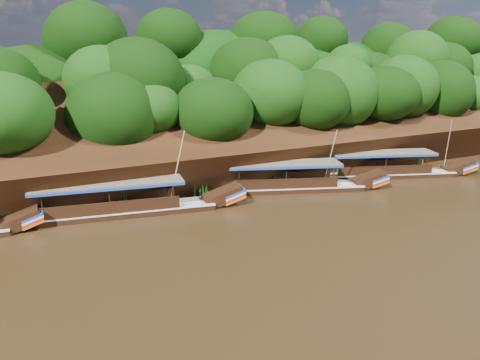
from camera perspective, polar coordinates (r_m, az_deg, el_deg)
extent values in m
plane|color=black|center=(34.70, 11.14, -4.94)|extent=(160.00, 160.00, 0.00)
cube|color=black|center=(46.87, -0.83, 5.11)|extent=(120.00, 16.12, 13.64)
cube|color=black|center=(56.50, -5.37, 3.21)|extent=(120.00, 24.00, 12.00)
ellipsoid|color=#15410A|center=(43.63, -7.32, 4.21)|extent=(18.00, 8.00, 6.40)
ellipsoid|color=#15410A|center=(52.53, -4.36, 12.45)|extent=(24.00, 11.00, 8.40)
ellipsoid|color=#15410A|center=(60.35, 20.83, 6.34)|extent=(18.00, 8.00, 6.00)
ellipsoid|color=#15410A|center=(72.27, 22.23, 11.87)|extent=(22.00, 10.00, 8.00)
cube|color=black|center=(48.22, 17.62, 0.41)|extent=(12.90, 6.56, 0.91)
cube|color=silver|center=(48.11, 17.66, 0.91)|extent=(12.93, 6.63, 0.10)
cube|color=black|center=(51.50, 25.07, 1.41)|extent=(3.44, 2.62, 1.76)
cube|color=#1942A5|center=(51.87, 25.86, 1.75)|extent=(2.09, 2.18, 0.65)
cube|color=#B42414|center=(51.94, 25.82, 1.38)|extent=(2.09, 2.18, 0.65)
cube|color=brown|center=(47.34, 16.97, 3.22)|extent=(10.39, 5.91, 0.12)
cube|color=#1942A5|center=(47.36, 16.96, 3.08)|extent=(10.39, 5.91, 0.18)
cylinder|color=tan|center=(49.70, 24.01, 3.98)|extent=(1.56, 1.54, 5.06)
cube|color=black|center=(41.64, 6.37, -1.27)|extent=(12.47, 6.56, 0.94)
cube|color=silver|center=(41.52, 6.39, -0.68)|extent=(12.49, 6.63, 0.10)
cube|color=black|center=(43.53, 15.44, -0.01)|extent=(3.37, 2.65, 1.76)
cube|color=#1942A5|center=(43.75, 16.41, 0.41)|extent=(2.07, 2.21, 0.64)
cube|color=#B42414|center=(43.84, 16.38, -0.03)|extent=(2.07, 2.21, 0.64)
cube|color=brown|center=(40.83, 5.41, 2.06)|extent=(10.06, 5.92, 0.12)
cube|color=#1942A5|center=(40.86, 5.41, 1.89)|extent=(10.06, 5.92, 0.19)
cylinder|color=tan|center=(41.10, 10.94, 2.72)|extent=(0.10, 1.54, 4.99)
cube|color=black|center=(36.47, -14.12, -4.11)|extent=(14.10, 4.71, 0.95)
cube|color=silver|center=(36.32, -14.17, -3.43)|extent=(14.11, 4.78, 0.11)
cube|color=black|center=(37.37, -2.16, -1.96)|extent=(3.52, 2.28, 1.87)
cube|color=#1942A5|center=(37.50, -0.88, -1.39)|extent=(2.00, 2.08, 0.70)
cube|color=#B42414|center=(37.61, -0.88, -1.91)|extent=(2.00, 2.08, 0.70)
cube|color=brown|center=(35.69, -15.78, -0.38)|extent=(11.19, 4.53, 0.13)
cube|color=#1942A5|center=(35.72, -15.76, -0.57)|extent=(11.19, 4.53, 0.19)
cylinder|color=tan|center=(35.72, -7.71, 1.47)|extent=(1.51, 0.10, 5.64)
cube|color=black|center=(35.57, -25.10, -4.45)|extent=(2.87, 1.85, 1.66)
cube|color=#1942A5|center=(35.44, -23.99, -3.88)|extent=(1.55, 1.82, 0.60)
cube|color=#B42414|center=(35.55, -23.93, -4.39)|extent=(1.55, 1.82, 0.60)
cone|color=#1E5916|center=(36.44, -25.38, -3.97)|extent=(1.50, 1.50, 1.47)
cone|color=#1E5916|center=(37.23, -13.67, -2.20)|extent=(1.50, 1.50, 1.82)
cone|color=#1E5916|center=(38.97, -4.64, -1.17)|extent=(1.50, 1.50, 1.60)
cone|color=#1E5916|center=(42.18, 5.09, 0.23)|extent=(1.50, 1.50, 1.76)
cone|color=#1E5916|center=(46.02, 11.57, 1.33)|extent=(1.50, 1.50, 1.87)
cone|color=#1E5916|center=(50.15, 16.30, 2.12)|extent=(1.50, 1.50, 1.77)
cone|color=#1E5916|center=(54.54, 20.81, 2.74)|extent=(1.50, 1.50, 1.71)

